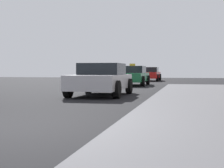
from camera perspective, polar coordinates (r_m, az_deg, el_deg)
name	(u,v)px	position (r m, az deg, el deg)	size (l,w,h in m)	color
car_silver	(101,79)	(13.50, -1.79, 0.82)	(2.02, 4.05, 1.27)	#B7B7BF
car_green	(132,75)	(22.47, 3.34, 1.42)	(2.00, 4.47, 1.43)	#196638
car_red	(149,74)	(32.01, 6.15, 1.68)	(2.06, 4.36, 1.27)	red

